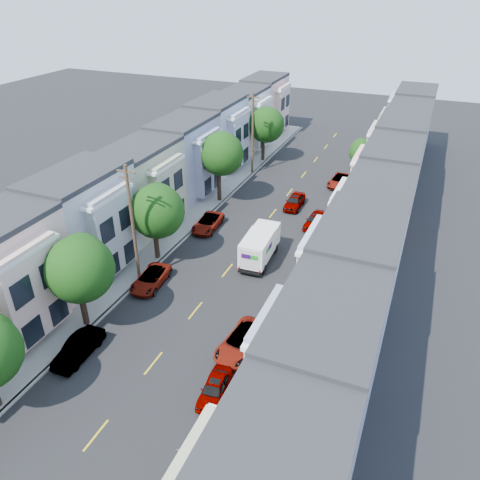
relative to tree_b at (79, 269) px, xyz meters
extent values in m
plane|color=black|center=(6.30, 4.48, -4.92)|extent=(160.00, 160.00, 0.00)
cube|color=black|center=(6.30, 19.48, -4.91)|extent=(12.00, 70.00, 0.02)
cube|color=gray|center=(0.25, 19.48, -4.84)|extent=(0.30, 70.00, 0.15)
cube|color=gray|center=(12.35, 19.48, -4.84)|extent=(0.30, 70.00, 0.15)
cube|color=gray|center=(-1.05, 19.48, -4.84)|extent=(2.60, 70.00, 0.15)
cube|color=gray|center=(13.65, 19.48, -4.84)|extent=(2.60, 70.00, 0.15)
cube|color=gold|center=(6.30, 19.48, -4.92)|extent=(0.12, 70.00, 0.01)
cube|color=white|center=(-4.85, 19.48, -4.92)|extent=(5.00, 70.00, 8.50)
cube|color=white|center=(17.45, 19.48, -4.92)|extent=(5.00, 70.00, 8.50)
cylinder|color=black|center=(-0.30, 0.00, -3.27)|extent=(0.44, 0.44, 3.29)
sphere|color=#1D5114|center=(0.00, 0.00, 0.02)|extent=(4.70, 4.70, 4.70)
cylinder|color=black|center=(-0.30, 9.88, -3.34)|extent=(0.44, 0.44, 3.16)
sphere|color=#1D5114|center=(0.00, 9.88, -0.12)|extent=(4.70, 4.70, 4.70)
cylinder|color=black|center=(-0.30, 23.13, -2.94)|extent=(0.44, 0.44, 3.96)
sphere|color=#1D5114|center=(0.00, 23.13, 0.68)|extent=(4.70, 4.70, 4.70)
cylinder|color=black|center=(-0.30, 37.26, -3.23)|extent=(0.44, 0.44, 3.38)
sphere|color=#1D5114|center=(0.00, 37.26, 0.10)|extent=(4.70, 4.70, 4.70)
cylinder|color=black|center=(12.90, 33.88, -3.42)|extent=(0.44, 0.44, 2.99)
sphere|color=#1D5114|center=(13.20, 33.88, -0.84)|extent=(3.10, 3.10, 3.10)
cylinder|color=#42301E|center=(0.00, 6.48, 0.08)|extent=(0.26, 0.26, 10.00)
cube|color=#42301E|center=(0.00, 6.48, 4.68)|extent=(1.60, 0.12, 0.12)
cylinder|color=#42301E|center=(0.00, 32.48, 0.08)|extent=(0.26, 0.26, 10.00)
cube|color=#42301E|center=(0.00, 32.48, 4.68)|extent=(1.60, 0.12, 0.12)
cube|color=white|center=(8.26, 12.33, -3.23)|extent=(2.17, 3.89, 2.13)
cube|color=white|center=(8.26, 15.18, -3.32)|extent=(2.17, 1.81, 1.96)
cube|color=black|center=(8.26, 13.15, -4.40)|extent=(2.00, 5.58, 0.22)
cube|color=#2D0A51|center=(7.94, 10.39, -2.98)|extent=(0.81, 0.04, 0.40)
cube|color=#198C1E|center=(8.67, 10.39, -2.98)|extent=(0.63, 0.04, 0.40)
cylinder|color=black|center=(7.28, 11.27, -4.51)|extent=(0.25, 0.81, 0.81)
cylinder|color=black|center=(9.24, 11.27, -4.51)|extent=(0.25, 0.81, 0.81)
cylinder|color=black|center=(7.28, 14.91, -4.51)|extent=(0.25, 0.81, 0.81)
cylinder|color=black|center=(9.24, 14.91, -4.51)|extent=(0.25, 0.81, 0.81)
imported|color=black|center=(7.97, 24.82, -4.21)|extent=(1.69, 4.36, 1.41)
imported|color=black|center=(1.40, -2.84, -4.24)|extent=(1.56, 4.14, 1.37)
imported|color=#989A9F|center=(1.40, 6.08, -4.30)|extent=(2.43, 4.61, 1.24)
imported|color=#55100E|center=(1.40, 16.72, -4.28)|extent=(2.40, 4.71, 1.27)
imported|color=slate|center=(11.20, -2.41, -4.31)|extent=(1.80, 3.88, 1.22)
imported|color=silver|center=(11.20, 1.95, -4.23)|extent=(2.75, 5.14, 1.37)
imported|color=black|center=(11.20, 21.33, -4.24)|extent=(1.90, 4.30, 1.36)
imported|color=black|center=(11.20, 32.68, -4.30)|extent=(2.48, 4.66, 1.25)
cylinder|color=black|center=(11.66, -7.00, -4.60)|extent=(0.12, 0.64, 0.64)
cylinder|color=black|center=(11.66, -8.39, -4.60)|extent=(0.12, 0.64, 0.64)
cube|color=black|center=(11.66, -7.69, -4.42)|extent=(0.22, 1.10, 0.18)
cube|color=#B2B2B2|center=(11.66, -7.44, -4.22)|extent=(0.28, 0.44, 0.22)
camera|label=1|loc=(20.33, -20.28, 17.47)|focal=35.00mm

